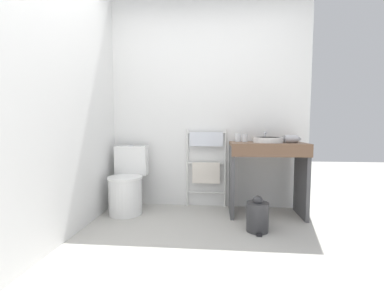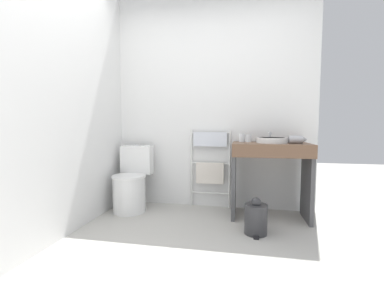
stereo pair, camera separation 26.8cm
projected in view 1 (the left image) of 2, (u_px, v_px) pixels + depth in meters
ground_plane at (192, 278)px, 1.70m from camera, size 12.00×12.00×0.00m
wall_back at (204, 100)px, 3.23m from camera, size 2.55×0.12×2.68m
wall_side at (76, 92)px, 2.49m from camera, size 0.12×2.34×2.68m
toilet at (127, 186)px, 3.00m from camera, size 0.39×0.52×0.78m
towel_radiator at (206, 160)px, 3.17m from camera, size 0.50×0.06×0.97m
vanity_counter at (267, 167)px, 2.88m from camera, size 0.82×0.52×0.83m
sink_basin at (268, 140)px, 2.87m from camera, size 0.33×0.33×0.06m
faucet at (265, 135)px, 3.05m from camera, size 0.02×0.10×0.12m
cup_near_wall at (238, 137)px, 3.04m from camera, size 0.07×0.07×0.10m
cup_near_edge at (245, 138)px, 3.01m from camera, size 0.07×0.07×0.09m
hair_dryer at (291, 139)px, 2.82m from camera, size 0.18×0.19×0.08m
trash_bin at (257, 216)px, 2.46m from camera, size 0.21×0.24×0.35m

